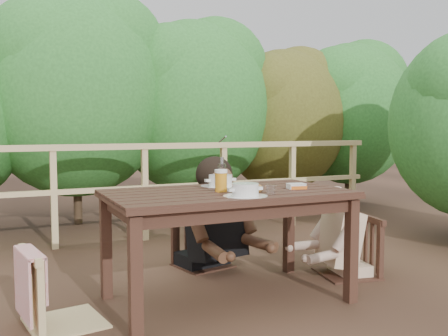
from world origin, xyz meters
name	(u,v)px	position (x,y,z in m)	size (l,w,h in m)	color
ground	(227,300)	(0.00, 0.00, 0.00)	(60.00, 60.00, 0.00)	#4F3324
table	(227,247)	(0.00, 0.00, 0.37)	(1.59, 0.90, 0.74)	#331D15
chair_left	(64,251)	(-1.06, 0.03, 0.44)	(0.44, 0.44, 0.89)	tan
chair_far	(203,217)	(0.17, 0.83, 0.42)	(0.42, 0.42, 0.84)	#331D15
chair_right	(348,220)	(1.11, 0.12, 0.44)	(0.44, 0.44, 0.88)	#331D15
woman	(202,182)	(0.17, 0.85, 0.71)	(0.58, 0.71, 1.43)	black
diner_right	(351,202)	(1.14, 0.12, 0.59)	(0.47, 0.58, 1.17)	beige
railing	(145,192)	(0.00, 2.00, 0.51)	(5.60, 0.10, 1.01)	tan
hedge_row	(148,70)	(0.40, 3.20, 1.90)	(6.60, 1.60, 3.80)	#296627
soup_near	(245,191)	(-0.01, -0.28, 0.78)	(0.28, 0.28, 0.09)	white
soup_far	(220,181)	(0.07, 0.27, 0.78)	(0.29, 0.29, 0.10)	white
bread_roll	(253,189)	(0.12, -0.15, 0.77)	(0.13, 0.10, 0.08)	olive
beer_glass	(221,182)	(-0.06, -0.03, 0.82)	(0.08, 0.08, 0.16)	gold
bottle	(222,174)	(0.03, 0.16, 0.85)	(0.06, 0.06, 0.23)	silver
tumbler	(271,190)	(0.17, -0.28, 0.78)	(0.07, 0.07, 0.08)	white
butter_tub	(296,187)	(0.47, -0.11, 0.76)	(0.12, 0.09, 0.05)	silver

